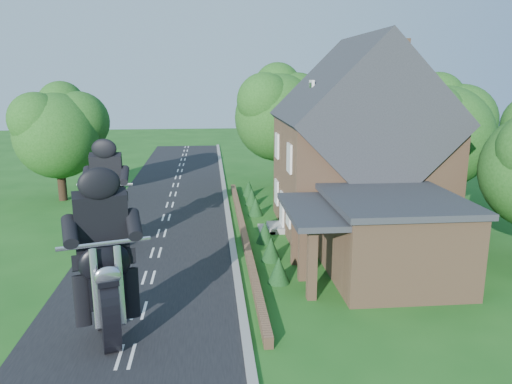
{
  "coord_description": "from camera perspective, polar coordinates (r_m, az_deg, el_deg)",
  "views": [
    {
      "loc": [
        2.61,
        -19.63,
        8.16
      ],
      "look_at": [
        4.78,
        3.22,
        2.8
      ],
      "focal_mm": 35.0,
      "sensor_mm": 36.0,
      "label": 1
    }
  ],
  "objects": [
    {
      "name": "ground",
      "position": [
        21.42,
        -12.16,
        -9.56
      ],
      "size": [
        120.0,
        120.0,
        0.0
      ],
      "primitive_type": "plane",
      "color": "#195116",
      "rests_on": "ground"
    },
    {
      "name": "road",
      "position": [
        21.42,
        -12.16,
        -9.54
      ],
      "size": [
        7.0,
        80.0,
        0.02
      ],
      "primitive_type": "cube",
      "color": "black",
      "rests_on": "ground"
    },
    {
      "name": "kerb",
      "position": [
        21.27,
        -2.23,
        -9.26
      ],
      "size": [
        0.3,
        80.0,
        0.12
      ],
      "primitive_type": "cube",
      "color": "gray",
      "rests_on": "ground"
    },
    {
      "name": "garden_wall",
      "position": [
        25.94,
        -1.42,
        -4.73
      ],
      "size": [
        0.3,
        22.0,
        0.4
      ],
      "primitive_type": "cube",
      "color": "brown",
      "rests_on": "ground"
    },
    {
      "name": "house",
      "position": [
        27.09,
        11.6,
        4.77
      ],
      "size": [
        9.54,
        8.64,
        10.24
      ],
      "color": "brown",
      "rests_on": "ground"
    },
    {
      "name": "annex",
      "position": [
        21.17,
        14.97,
        -4.9
      ],
      "size": [
        7.05,
        5.94,
        3.44
      ],
      "color": "brown",
      "rests_on": "ground"
    },
    {
      "name": "tree_house_right",
      "position": [
        31.69,
        21.08,
        6.89
      ],
      "size": [
        6.51,
        6.0,
        8.4
      ],
      "color": "black",
      "rests_on": "ground"
    },
    {
      "name": "tree_behind_house",
      "position": [
        37.65,
        12.68,
        9.89
      ],
      "size": [
        7.81,
        7.2,
        10.08
      ],
      "color": "black",
      "rests_on": "ground"
    },
    {
      "name": "tree_behind_left",
      "position": [
        37.26,
        3.21,
        9.39
      ],
      "size": [
        6.94,
        6.4,
        9.16
      ],
      "color": "black",
      "rests_on": "ground"
    },
    {
      "name": "tree_far_road",
      "position": [
        35.2,
        -21.15,
        6.86
      ],
      "size": [
        6.08,
        5.6,
        7.84
      ],
      "color": "black",
      "rests_on": "ground"
    },
    {
      "name": "shrub_a",
      "position": [
        20.31,
        2.63,
        -8.88
      ],
      "size": [
        0.9,
        0.9,
        1.1
      ],
      "primitive_type": "cone",
      "color": "black",
      "rests_on": "ground"
    },
    {
      "name": "shrub_b",
      "position": [
        22.62,
        1.74,
        -6.52
      ],
      "size": [
        0.9,
        0.9,
        1.1
      ],
      "primitive_type": "cone",
      "color": "black",
      "rests_on": "ground"
    },
    {
      "name": "shrub_c",
      "position": [
        24.98,
        1.03,
        -4.6
      ],
      "size": [
        0.9,
        0.9,
        1.1
      ],
      "primitive_type": "cone",
      "color": "black",
      "rests_on": "ground"
    },
    {
      "name": "shrub_d",
      "position": [
        29.75,
        -0.05,
        -1.68
      ],
      "size": [
        0.9,
        0.9,
        1.1
      ],
      "primitive_type": "cone",
      "color": "black",
      "rests_on": "ground"
    },
    {
      "name": "shrub_e",
      "position": [
        32.16,
        -0.46,
        -0.54
      ],
      "size": [
        0.9,
        0.9,
        1.1
      ],
      "primitive_type": "cone",
      "color": "black",
      "rests_on": "ground"
    },
    {
      "name": "shrub_f",
      "position": [
        34.59,
        -0.82,
        0.43
      ],
      "size": [
        0.9,
        0.9,
        1.1
      ],
      "primitive_type": "cone",
      "color": "black",
      "rests_on": "ground"
    },
    {
      "name": "motorcycle_lead",
      "position": [
        16.69,
        -16.53,
        -13.48
      ],
      "size": [
        0.96,
        1.85,
        1.67
      ],
      "primitive_type": null,
      "rotation": [
        0.0,
        0.0,
        3.44
      ],
      "color": "black",
      "rests_on": "ground"
    },
    {
      "name": "motorcycle_follow",
      "position": [
        25.19,
        -16.27,
        -4.4
      ],
      "size": [
        0.49,
        1.73,
        1.6
      ],
      "primitive_type": null,
      "rotation": [
        0.0,
        0.0,
        3.11
      ],
      "color": "black",
      "rests_on": "ground"
    }
  ]
}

